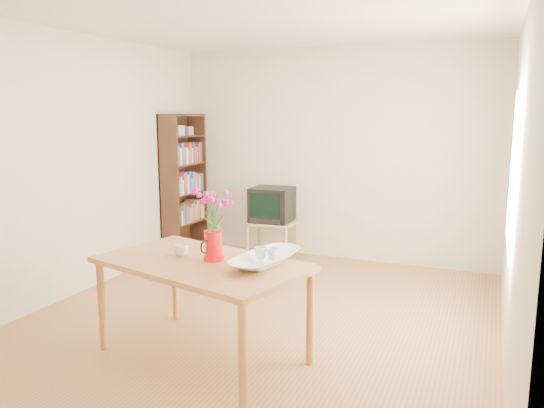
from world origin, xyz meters
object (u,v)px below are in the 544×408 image
at_px(mug, 181,250).
at_px(bowl, 265,235).
at_px(television, 272,204).
at_px(pitcher, 214,247).
at_px(table, 202,271).

relative_size(mug, bowl, 0.24).
bearing_deg(bowl, television, 111.71).
xyz_separation_m(pitcher, bowl, (0.40, 0.05, 0.12)).
xyz_separation_m(table, mug, (-0.22, 0.07, 0.12)).
relative_size(table, television, 3.31).
xyz_separation_m(table, bowl, (0.46, 0.11, 0.29)).
height_order(mug, bowl, bowl).
height_order(table, pitcher, pitcher).
xyz_separation_m(table, pitcher, (0.07, 0.06, 0.18)).
bearing_deg(pitcher, television, 121.19).
bearing_deg(pitcher, bowl, 24.32).
bearing_deg(bowl, table, -166.52).
distance_m(pitcher, mug, 0.29).
bearing_deg(bowl, mug, -176.68).
relative_size(bowl, television, 0.89).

